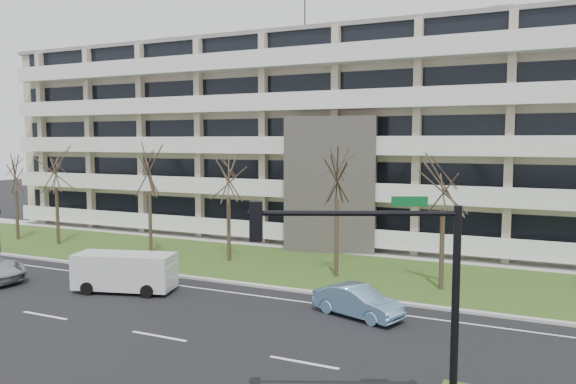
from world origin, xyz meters
The scene contains 15 objects.
ground centered at (0.00, 0.00, 0.00)m, with size 160.00×160.00×0.00m, color black.
grass_verge centered at (0.00, 13.00, 0.03)m, with size 90.00×10.00×0.06m, color #324F1A.
curb centered at (0.00, 8.00, 0.06)m, with size 90.00×0.35×0.12m, color #B2B2AD.
sidewalk centered at (0.00, 18.50, 0.04)m, with size 90.00×2.00×0.08m, color #B2B2AD.
lane_edge_line centered at (0.00, 6.50, 0.01)m, with size 90.00×0.12×0.01m, color white.
apartment_building centered at (-0.01, 25.32, 7.61)m, with size 60.50×15.10×18.75m.
blue_sedan centered at (6.10, 5.50, 0.65)m, with size 1.38×3.95×1.30m, color #7FAEDC.
white_van centered at (-5.46, 4.47, 1.13)m, with size 5.16×3.03×1.89m.
traffic_signal centered at (9.68, -3.50, 3.93)m, with size 4.84×2.37×6.08m.
tree_0 centered at (-22.68, 12.34, 5.14)m, with size 3.31×3.31×6.62m.
tree_1 centered at (-18.37, 12.18, 5.65)m, with size 3.63×3.63×7.27m.
tree_2 centered at (-10.08, 12.09, 5.79)m, with size 3.72×3.72×7.45m.
tree_3 centered at (-4.45, 12.55, 5.54)m, with size 3.56×3.56×7.12m.
tree_4 centered at (2.90, 11.57, 5.93)m, with size 3.82×3.82×7.63m.
tree_5 centered at (8.54, 11.28, 5.64)m, with size 3.63×3.63×7.25m.
Camera 1 is at (13.20, -16.69, 7.42)m, focal length 35.00 mm.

